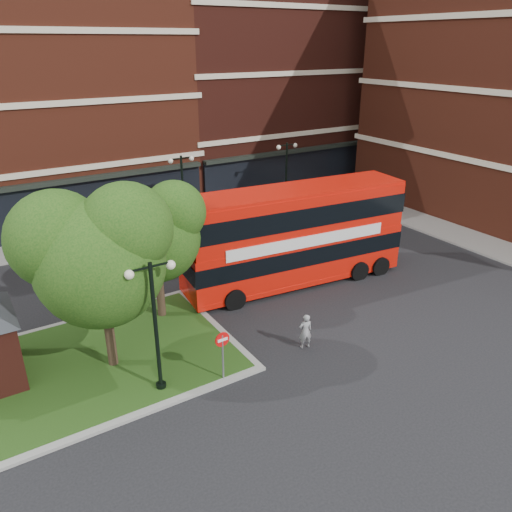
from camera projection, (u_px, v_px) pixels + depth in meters
ground at (290, 347)px, 20.35m from camera, size 120.00×120.00×0.00m
pavement_far at (145, 228)px, 33.16m from camera, size 44.00×3.00×0.12m
pavement_side at (494, 248)px, 29.93m from camera, size 3.00×28.00×0.12m
terrace_far_right at (262, 85)px, 42.68m from camera, size 18.00×12.00×16.00m
traffic_island at (71, 371)px, 18.76m from camera, size 12.60×7.60×0.15m
tree_island_west at (95, 251)px, 17.24m from camera, size 5.40×4.71×7.21m
tree_island_east at (153, 229)px, 20.86m from camera, size 4.46×3.90×6.29m
lamp_island at (155, 322)px, 16.70m from camera, size 1.72×0.36×5.00m
lamp_far_left at (183, 190)px, 31.48m from camera, size 1.72×0.36×5.00m
lamp_far_right at (286, 174)px, 35.39m from camera, size 1.72×0.36×5.00m
bus at (295, 230)px, 24.76m from camera, size 11.64×3.76×4.36m
woman at (305, 331)px, 20.03m from camera, size 0.62×0.48×1.51m
car_silver at (160, 218)px, 32.94m from camera, size 4.50×2.04×1.50m
car_white at (201, 219)px, 32.90m from camera, size 4.24×1.93×1.35m
no_entry_sign at (222, 347)px, 17.74m from camera, size 0.57×0.07×2.06m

